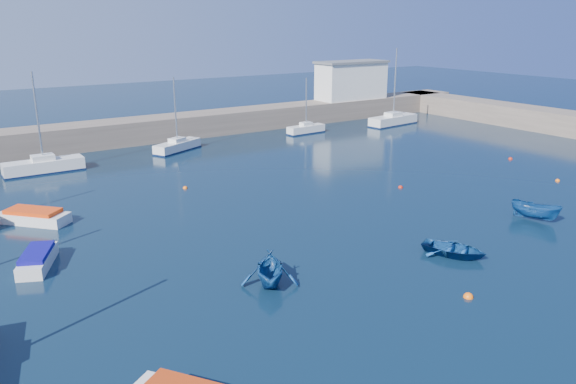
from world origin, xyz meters
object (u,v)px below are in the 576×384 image
harbor_office (351,81)px  dinghy_center (454,249)px  motorboat_1 (37,259)px  dinghy_left (270,268)px  sailboat_6 (177,146)px  sailboat_7 (306,129)px  dinghy_right (535,211)px  motorboat_2 (34,216)px  sailboat_5 (44,166)px  sailboat_8 (393,120)px

harbor_office → dinghy_center: 49.96m
harbor_office → motorboat_1: 56.38m
harbor_office → dinghy_left: harbor_office is taller
dinghy_left → dinghy_center: bearing=17.1°
sailboat_6 → sailboat_7: size_ratio=1.15×
dinghy_center → harbor_office: bearing=33.1°
dinghy_right → sailboat_6: bearing=93.2°
dinghy_center → dinghy_left: (-10.96, 2.77, 0.54)m
sailboat_7 → motorboat_2: 37.43m
motorboat_1 → motorboat_2: (1.19, 7.77, 0.01)m
sailboat_5 → dinghy_left: size_ratio=2.59×
sailboat_5 → dinghy_center: 37.02m
dinghy_left → harbor_office: bearing=77.2°
sailboat_5 → dinghy_left: 31.00m
sailboat_7 → sailboat_8: bearing=-100.4°
motorboat_1 → motorboat_2: 7.86m
harbor_office → sailboat_6: bearing=-166.7°
dinghy_center → dinghy_right: dinghy_right is taller
motorboat_1 → dinghy_center: (20.62, -11.81, -0.07)m
dinghy_left → sailboat_5: bearing=130.8°
harbor_office → dinghy_right: harbor_office is taller
sailboat_7 → dinghy_right: bearing=168.0°
sailboat_6 → motorboat_1: size_ratio=1.86×
sailboat_5 → sailboat_6: 13.69m
sailboat_7 → motorboat_1: bearing=120.2°
harbor_office → sailboat_7: harbor_office is taller
harbor_office → motorboat_1: size_ratio=2.40×
sailboat_8 → motorboat_2: sailboat_8 is taller
motorboat_2 → dinghy_left: bearing=-105.9°
sailboat_6 → motorboat_2: 22.87m
sailboat_6 → dinghy_left: (-8.47, -32.18, 0.36)m
sailboat_5 → motorboat_1: bearing=168.3°
dinghy_left → sailboat_7: bearing=83.3°
harbor_office → sailboat_8: 9.16m
motorboat_1 → motorboat_2: size_ratio=0.89×
sailboat_5 → dinghy_left: (5.13, -30.57, 0.27)m
harbor_office → sailboat_8: size_ratio=1.01×
dinghy_left → dinghy_right: size_ratio=1.04×
sailboat_5 → dinghy_center: (16.10, -33.34, -0.27)m
sailboat_7 → harbor_office: bearing=-66.1°
sailboat_5 → sailboat_8: size_ratio=0.91×
motorboat_1 → sailboat_5: bearing=102.0°
harbor_office → motorboat_2: bearing=-154.3°
harbor_office → dinghy_right: (-17.34, -40.80, -4.45)m
dinghy_center → motorboat_2: bearing=110.5°
motorboat_2 → dinghy_left: size_ratio=1.33×
sailboat_7 → motorboat_2: size_ratio=1.44×
dinghy_right → sailboat_5: bearing=112.1°
motorboat_2 → dinghy_right: (28.94, -18.51, 0.19)m
dinghy_center → dinghy_right: 9.57m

